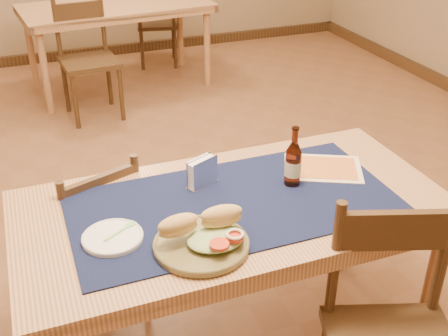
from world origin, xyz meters
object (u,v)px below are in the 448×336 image
object	(u,v)px
sandwich_plate	(204,238)
napkin_holder	(202,172)
back_table	(116,14)
chair_main_far	(93,236)
main_table	(233,222)
beer_bottle	(293,164)

from	to	relation	value
sandwich_plate	napkin_holder	bearing A→B (deg)	71.89
back_table	chair_main_far	world-z (taller)	chair_main_far
main_table	beer_bottle	size ratio (longest dim) A/B	6.59
main_table	back_table	world-z (taller)	same
back_table	napkin_holder	xyz separation A→B (m)	(-0.29, -3.13, 0.14)
chair_main_far	beer_bottle	distance (m)	0.94
beer_bottle	sandwich_plate	bearing A→B (deg)	-150.58
chair_main_far	napkin_holder	distance (m)	0.63
chair_main_far	napkin_holder	size ratio (longest dim) A/B	5.88
back_table	beer_bottle	size ratio (longest dim) A/B	6.86
back_table	sandwich_plate	bearing A→B (deg)	-96.64
sandwich_plate	napkin_holder	world-z (taller)	sandwich_plate
sandwich_plate	beer_bottle	bearing A→B (deg)	29.42
back_table	beer_bottle	world-z (taller)	beer_bottle
back_table	chair_main_far	bearing A→B (deg)	-103.87
chair_main_far	beer_bottle	size ratio (longest dim) A/B	3.39
napkin_holder	beer_bottle	bearing A→B (deg)	-19.68
chair_main_far	beer_bottle	world-z (taller)	beer_bottle
chair_main_far	beer_bottle	bearing A→B (deg)	-28.13
main_table	beer_bottle	xyz separation A→B (m)	(0.26, 0.04, 0.18)
chair_main_far	sandwich_plate	distance (m)	0.80
chair_main_far	napkin_holder	xyz separation A→B (m)	(0.42, -0.28, 0.38)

